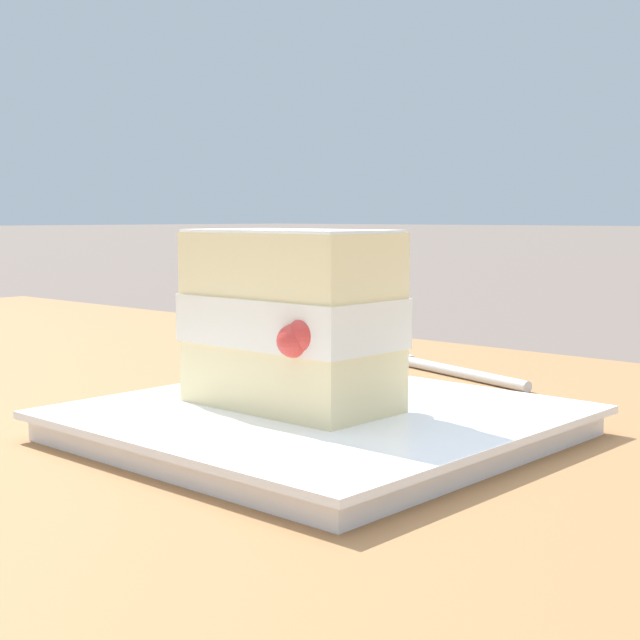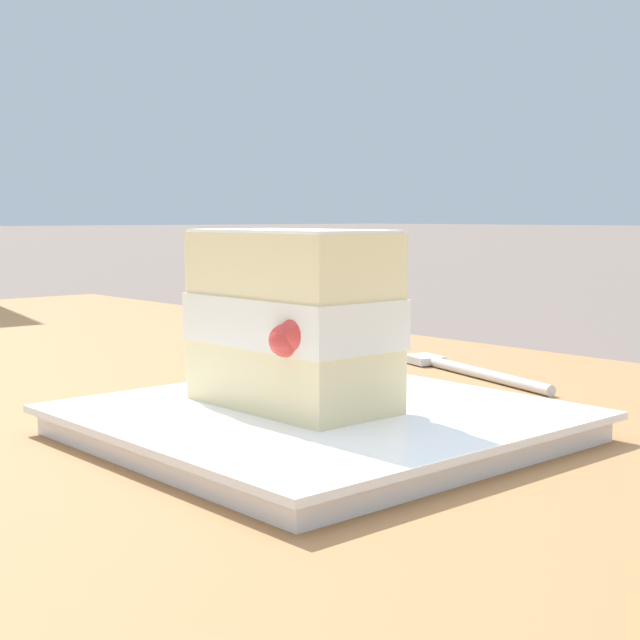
# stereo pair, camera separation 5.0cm
# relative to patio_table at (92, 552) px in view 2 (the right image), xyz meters

# --- Properties ---
(patio_table) EXTENTS (1.59, 0.85, 0.71)m
(patio_table) POSITION_rel_patio_table_xyz_m (0.00, 0.00, 0.00)
(patio_table) COLOR olive
(patio_table) RESTS_ON ground
(dessert_plate) EXTENTS (0.23, 0.23, 0.02)m
(dessert_plate) POSITION_rel_patio_table_xyz_m (0.14, 0.06, 0.10)
(dessert_plate) COLOR white
(dessert_plate) RESTS_ON patio_table
(cake_slice) EXTENTS (0.12, 0.08, 0.10)m
(cake_slice) POSITION_rel_patio_table_xyz_m (0.13, 0.05, 0.15)
(cake_slice) COLOR beige
(cake_slice) RESTS_ON dessert_plate
(dessert_fork) EXTENTS (0.17, 0.06, 0.01)m
(dessert_fork) POSITION_rel_patio_table_xyz_m (0.07, 0.28, 0.09)
(dessert_fork) COLOR silver
(dessert_fork) RESTS_ON patio_table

